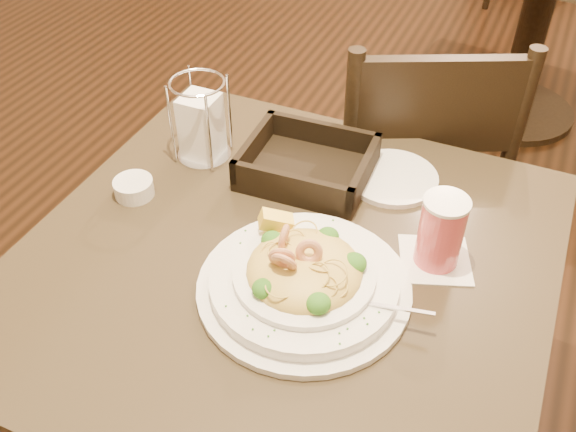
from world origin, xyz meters
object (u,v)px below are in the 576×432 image
at_px(main_table, 284,339).
at_px(dining_chair_near, 410,180).
at_px(pasta_bowl, 304,277).
at_px(drink_glass, 441,232).
at_px(napkin_caddy, 201,125).
at_px(side_plate, 392,178).
at_px(background_table, 539,3).
at_px(butter_ramekin, 134,188).
at_px(bread_basket, 307,166).

height_order(main_table, dining_chair_near, dining_chair_near).
xyz_separation_m(pasta_bowl, drink_glass, (0.18, 0.15, 0.03)).
distance_m(main_table, drink_glass, 0.40).
relative_size(drink_glass, napkin_caddy, 0.87).
relative_size(dining_chair_near, pasta_bowl, 2.38).
bearing_deg(dining_chair_near, side_plate, 68.77).
height_order(background_table, pasta_bowl, pasta_bowl).
distance_m(drink_glass, side_plate, 0.24).
distance_m(background_table, napkin_caddy, 1.77).
xyz_separation_m(main_table, butter_ramekin, (-0.33, 0.04, 0.25)).
distance_m(background_table, dining_chair_near, 1.29).
distance_m(bread_basket, napkin_caddy, 0.23).
relative_size(main_table, background_table, 0.89).
height_order(dining_chair_near, napkin_caddy, dining_chair_near).
bearing_deg(drink_glass, main_table, -157.79).
xyz_separation_m(drink_glass, butter_ramekin, (-0.58, -0.06, -0.05)).
bearing_deg(background_table, dining_chair_near, -96.98).
xyz_separation_m(side_plate, butter_ramekin, (-0.44, -0.24, 0.01)).
bearing_deg(side_plate, butter_ramekin, -151.07).
bearing_deg(bread_basket, dining_chair_near, 68.88).
xyz_separation_m(background_table, bread_basket, (-0.30, -1.64, 0.25)).
relative_size(side_plate, butter_ramekin, 2.38).
height_order(background_table, drink_glass, drink_glass).
relative_size(bread_basket, napkin_caddy, 1.44).
bearing_deg(pasta_bowl, background_table, 84.54).
bearing_deg(dining_chair_near, butter_ramekin, 27.70).
distance_m(background_table, side_plate, 1.61).
xyz_separation_m(background_table, drink_glass, (-0.00, -1.77, 0.30)).
bearing_deg(drink_glass, pasta_bowl, -139.51).
bearing_deg(napkin_caddy, butter_ramekin, -109.81).
height_order(pasta_bowl, bread_basket, pasta_bowl).
height_order(bread_basket, side_plate, bread_basket).
distance_m(napkin_caddy, side_plate, 0.40).
distance_m(pasta_bowl, drink_glass, 0.24).
relative_size(napkin_caddy, side_plate, 0.97).
xyz_separation_m(main_table, pasta_bowl, (0.06, -0.06, 0.26)).
xyz_separation_m(pasta_bowl, napkin_caddy, (-0.34, 0.26, 0.04)).
distance_m(main_table, pasta_bowl, 0.27).
bearing_deg(dining_chair_near, background_table, -121.88).
relative_size(background_table, butter_ramekin, 13.28).
relative_size(dining_chair_near, napkin_caddy, 5.27).
xyz_separation_m(pasta_bowl, butter_ramekin, (-0.40, 0.10, -0.02)).
relative_size(background_table, bread_basket, 3.97).
xyz_separation_m(background_table, napkin_caddy, (-0.52, -1.66, 0.30)).
relative_size(pasta_bowl, napkin_caddy, 2.22).
height_order(main_table, side_plate, side_plate).
relative_size(main_table, butter_ramekin, 11.82).
relative_size(drink_glass, side_plate, 0.84).
distance_m(main_table, bread_basket, 0.35).
bearing_deg(background_table, butter_ramekin, -107.57).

